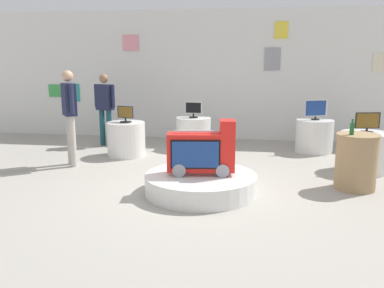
# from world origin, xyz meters

# --- Properties ---
(ground_plane) EXTENTS (30.00, 30.00, 0.00)m
(ground_plane) POSITION_xyz_m (0.00, 0.00, 0.00)
(ground_plane) COLOR #9E998E
(back_wall_display) EXTENTS (11.90, 0.13, 3.13)m
(back_wall_display) POSITION_xyz_m (0.01, 4.22, 1.57)
(back_wall_display) COLOR silver
(back_wall_display) RESTS_ON ground
(main_display_pedestal) EXTENTS (1.65, 1.65, 0.28)m
(main_display_pedestal) POSITION_xyz_m (0.22, -0.12, 0.14)
(main_display_pedestal) COLOR silver
(main_display_pedestal) RESTS_ON ground
(novelty_firetruck_tv) EXTENTS (1.00, 0.45, 0.80)m
(novelty_firetruck_tv) POSITION_xyz_m (0.24, -0.13, 0.61)
(novelty_firetruck_tv) COLOR gray
(novelty_firetruck_tv) RESTS_ON main_display_pedestal
(display_pedestal_left_rear) EXTENTS (0.77, 0.77, 0.69)m
(display_pedestal_left_rear) POSITION_xyz_m (-1.58, 2.04, 0.35)
(display_pedestal_left_rear) COLOR silver
(display_pedestal_left_rear) RESTS_ON ground
(tv_on_left_rear) EXTENTS (0.36, 0.24, 0.33)m
(tv_on_left_rear) POSITION_xyz_m (-1.58, 2.04, 0.86)
(tv_on_left_rear) COLOR black
(tv_on_left_rear) RESTS_ON display_pedestal_left_rear
(display_pedestal_center_rear) EXTENTS (0.78, 0.78, 0.69)m
(display_pedestal_center_rear) POSITION_xyz_m (2.29, 2.97, 0.35)
(display_pedestal_center_rear) COLOR silver
(display_pedestal_center_rear) RESTS_ON ground
(tv_on_center_rear) EXTENTS (0.48, 0.21, 0.42)m
(tv_on_center_rear) POSITION_xyz_m (2.29, 2.96, 0.92)
(tv_on_center_rear) COLOR black
(tv_on_center_rear) RESTS_ON display_pedestal_center_rear
(display_pedestal_right_rear) EXTENTS (0.77, 0.77, 0.69)m
(display_pedestal_right_rear) POSITION_xyz_m (-0.31, 2.93, 0.35)
(display_pedestal_right_rear) COLOR silver
(display_pedestal_right_rear) RESTS_ON ground
(tv_on_right_rear) EXTENTS (0.37, 0.19, 0.34)m
(tv_on_right_rear) POSITION_xyz_m (-0.31, 2.93, 0.88)
(tv_on_right_rear) COLOR black
(tv_on_right_rear) RESTS_ON display_pedestal_right_rear
(display_pedestal_far_right) EXTENTS (0.84, 0.84, 0.69)m
(display_pedestal_far_right) POSITION_xyz_m (2.93, 1.48, 0.35)
(display_pedestal_far_right) COLOR silver
(display_pedestal_far_right) RESTS_ON ground
(tv_on_far_right) EXTENTS (0.43, 0.22, 0.35)m
(tv_on_far_right) POSITION_xyz_m (2.93, 1.48, 0.88)
(tv_on_far_right) COLOR black
(tv_on_far_right) RESTS_ON display_pedestal_far_right
(side_table_round) EXTENTS (0.62, 0.62, 0.85)m
(side_table_round) POSITION_xyz_m (2.52, 0.40, 0.43)
(side_table_round) COLOR #9E7F56
(side_table_round) RESTS_ON ground
(bottle_on_side_table) EXTENTS (0.06, 0.06, 0.23)m
(bottle_on_side_table) POSITION_xyz_m (2.40, 0.34, 0.94)
(bottle_on_side_table) COLOR #195926
(bottle_on_side_table) RESTS_ON side_table_round
(shopper_browsing_near_truck) EXTENTS (0.39, 0.47, 1.75)m
(shopper_browsing_near_truck) POSITION_xyz_m (-2.34, 1.14, 1.03)
(shopper_browsing_near_truck) COLOR #B2ADA3
(shopper_browsing_near_truck) RESTS_ON ground
(shopper_browsing_rear) EXTENTS (0.53, 0.31, 1.63)m
(shopper_browsing_rear) POSITION_xyz_m (-2.35, 2.98, 0.95)
(shopper_browsing_rear) COLOR #194751
(shopper_browsing_rear) RESTS_ON ground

